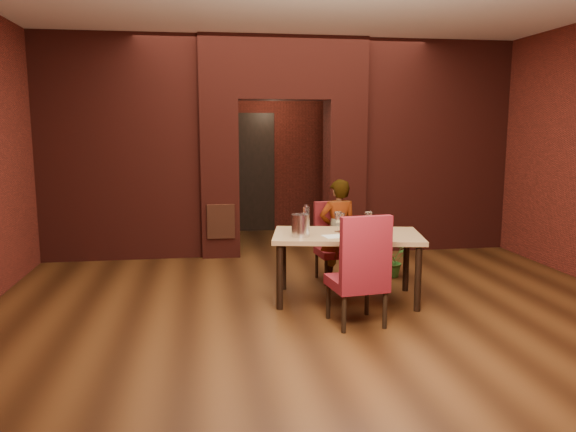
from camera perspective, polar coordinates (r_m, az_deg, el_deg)
name	(u,v)px	position (r m, az deg, el deg)	size (l,w,h in m)	color
floor	(307,288)	(6.75, 1.90, -7.36)	(8.00, 8.00, 0.00)	#442511
ceiling	(308,8)	(6.61, 2.05, 20.34)	(7.00, 8.00, 0.04)	silver
wall_back	(268,144)	(10.44, -2.09, 7.34)	(7.00, 0.04, 3.20)	maroon
wall_front	(470,194)	(2.66, 17.96, 2.14)	(7.00, 0.04, 3.20)	maroon
pillar_left	(220,178)	(8.40, -6.97, 3.81)	(0.55, 0.55, 2.30)	maroon
pillar_right	(344,177)	(8.67, 5.71, 3.98)	(0.55, 0.55, 2.30)	maroon
lintel	(283,69)	(8.49, -0.55, 14.74)	(2.45, 0.55, 0.90)	maroon
wing_wall_left	(120,149)	(8.45, -16.71, 6.58)	(2.27, 0.35, 3.20)	maroon
wing_wall_right	(433,147)	(9.09, 14.48, 6.82)	(2.27, 0.35, 3.20)	maroon
vent_panel	(221,222)	(8.19, -6.83, -0.56)	(0.40, 0.03, 0.50)	brown
rear_door	(246,174)	(10.37, -4.24, 4.26)	(0.90, 0.08, 2.10)	black
rear_door_frame	(247,174)	(10.33, -4.22, 4.24)	(1.02, 0.04, 2.22)	black
dining_table	(346,267)	(6.26, 5.95, -5.15)	(1.60, 0.90, 0.75)	#A67F57
chair_far	(336,242)	(6.99, 4.88, -2.68)	(0.44, 0.44, 0.98)	maroon
chair_near	(357,269)	(5.48, 6.98, -5.36)	(0.50, 0.50, 1.10)	maroon
person_seated	(338,232)	(6.88, 5.10, -1.58)	(0.47, 0.31, 1.28)	beige
wine_glass_a	(338,222)	(6.25, 5.09, -0.61)	(0.09, 0.09, 0.22)	white
wine_glass_b	(341,222)	(6.29, 5.42, -0.65)	(0.08, 0.08, 0.20)	white
wine_glass_c	(368,222)	(6.23, 8.16, -0.65)	(0.09, 0.09, 0.23)	white
tasting_sheet	(337,236)	(6.01, 4.96, -2.06)	(0.28, 0.20, 0.00)	silver
wine_bucket	(301,225)	(5.97, 1.29, -0.96)	(0.20, 0.20, 0.24)	silver
water_bottle	(306,219)	(6.15, 1.85, -0.30)	(0.07, 0.07, 0.32)	white
potted_plant	(392,260)	(7.34, 10.53, -4.43)	(0.39, 0.33, 0.43)	#326D28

